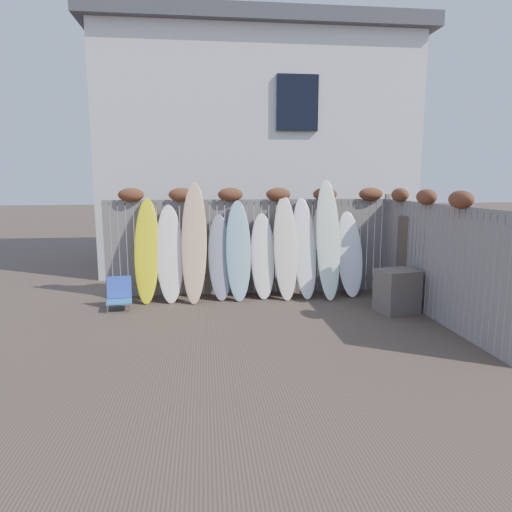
{
  "coord_description": "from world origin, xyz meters",
  "views": [
    {
      "loc": [
        -0.95,
        -7.11,
        2.39
      ],
      "look_at": [
        0.0,
        1.2,
        1.0
      ],
      "focal_mm": 32.0,
      "sensor_mm": 36.0,
      "label": 1
    }
  ],
  "objects": [
    {
      "name": "back_fence",
      "position": [
        0.06,
        2.39,
        1.18
      ],
      "size": [
        6.05,
        0.28,
        2.24
      ],
      "color": "slate",
      "rests_on": "ground"
    },
    {
      "name": "lattice_panel",
      "position": [
        3.06,
        1.06,
        0.85
      ],
      "size": [
        0.3,
        1.11,
        1.7
      ],
      "primitive_type": "cube",
      "rotation": [
        0.0,
        0.0,
        0.23
      ],
      "color": "brown",
      "rests_on": "ground"
    },
    {
      "name": "surfboard_1",
      "position": [
        -1.64,
        1.97,
        0.96
      ],
      "size": [
        0.58,
        0.72,
        1.91
      ],
      "primitive_type": "ellipsoid",
      "rotation": [
        -0.31,
        0.0,
        0.08
      ],
      "color": "white",
      "rests_on": "ground"
    },
    {
      "name": "surfboard_6",
      "position": [
        0.69,
        1.95,
        1.05
      ],
      "size": [
        0.51,
        0.76,
        2.09
      ],
      "primitive_type": "ellipsoid",
      "rotation": [
        -0.31,
        0.0,
        -0.03
      ],
      "color": "#F9EACE",
      "rests_on": "ground"
    },
    {
      "name": "surfboard_9",
      "position": [
        2.07,
        2.02,
        0.88
      ],
      "size": [
        0.55,
        0.64,
        1.75
      ],
      "primitive_type": "ellipsoid",
      "rotation": [
        -0.31,
        0.0,
        0.01
      ],
      "color": "white",
      "rests_on": "ground"
    },
    {
      "name": "ground",
      "position": [
        0.0,
        0.0,
        0.0
      ],
      "size": [
        80.0,
        80.0,
        0.0
      ],
      "primitive_type": "plane",
      "color": "#493A2D"
    },
    {
      "name": "surfboard_3",
      "position": [
        -0.64,
        2.02,
        0.86
      ],
      "size": [
        0.51,
        0.64,
        1.71
      ],
      "primitive_type": "ellipsoid",
      "rotation": [
        -0.31,
        0.0,
        0.05
      ],
      "color": "gray",
      "rests_on": "ground"
    },
    {
      "name": "surfboard_0",
      "position": [
        -2.09,
        1.98,
        1.02
      ],
      "size": [
        0.5,
        0.74,
        2.05
      ],
      "primitive_type": "ellipsoid",
      "rotation": [
        -0.31,
        0.0,
        -0.02
      ],
      "color": "#FFFB08",
      "rests_on": "ground"
    },
    {
      "name": "wooden_crate",
      "position": [
        2.54,
        0.66,
        0.39
      ],
      "size": [
        0.78,
        0.7,
        0.79
      ],
      "primitive_type": "cube",
      "rotation": [
        0.0,
        0.0,
        0.23
      ],
      "color": "brown",
      "rests_on": "ground"
    },
    {
      "name": "house",
      "position": [
        0.5,
        6.5,
        3.2
      ],
      "size": [
        8.5,
        5.5,
        6.33
      ],
      "color": "silver",
      "rests_on": "ground"
    },
    {
      "name": "beach_chair",
      "position": [
        -2.56,
        1.45,
        0.28
      ],
      "size": [
        0.51,
        0.53,
        0.6
      ],
      "color": "#2572BC",
      "rests_on": "ground"
    },
    {
      "name": "surfboard_5",
      "position": [
        0.23,
        2.04,
        0.86
      ],
      "size": [
        0.51,
        0.63,
        1.72
      ],
      "primitive_type": "ellipsoid",
      "rotation": [
        -0.31,
        0.0,
        -0.02
      ],
      "color": "white",
      "rests_on": "ground"
    },
    {
      "name": "surfboard_7",
      "position": [
        1.09,
        1.99,
        1.02
      ],
      "size": [
        0.52,
        0.74,
        2.04
      ],
      "primitive_type": "ellipsoid",
      "rotation": [
        -0.31,
        0.0,
        0.05
      ],
      "color": "white",
      "rests_on": "ground"
    },
    {
      "name": "surfboard_4",
      "position": [
        -0.27,
        1.97,
        1.0
      ],
      "size": [
        0.52,
        0.72,
        1.99
      ],
      "primitive_type": "ellipsoid",
      "rotation": [
        -0.31,
        0.0,
        -0.03
      ],
      "color": "#87B7C8",
      "rests_on": "ground"
    },
    {
      "name": "surfboard_8",
      "position": [
        1.57,
        1.91,
        1.21
      ],
      "size": [
        0.54,
        0.87,
        2.41
      ],
      "primitive_type": "ellipsoid",
      "rotation": [
        -0.31,
        0.0,
        -0.07
      ],
      "color": "silver",
      "rests_on": "ground"
    },
    {
      "name": "surfboard_2",
      "position": [
        -1.15,
        1.93,
        1.19
      ],
      "size": [
        0.54,
        0.86,
        2.37
      ],
      "primitive_type": "ellipsoid",
      "rotation": [
        -0.31,
        0.0,
        -0.06
      ],
      "color": "tan",
      "rests_on": "ground"
    },
    {
      "name": "right_fence",
      "position": [
        2.99,
        0.25,
        1.14
      ],
      "size": [
        0.28,
        4.4,
        2.24
      ],
      "color": "slate",
      "rests_on": "ground"
    }
  ]
}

